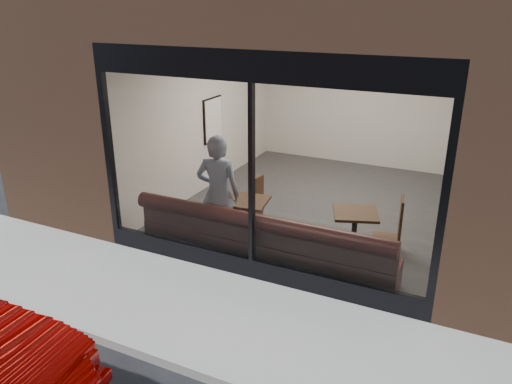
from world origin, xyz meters
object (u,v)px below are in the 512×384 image
at_px(cafe_chair_left, 248,213).
at_px(cafe_table_left, 247,201).
at_px(banquette, 264,251).
at_px(cafe_table_right, 356,213).
at_px(person, 218,194).
at_px(cafe_chair_right, 386,239).

bearing_deg(cafe_chair_left, cafe_table_left, 122.42).
xyz_separation_m(banquette, cafe_table_left, (-0.56, 0.55, 0.52)).
bearing_deg(cafe_table_right, person, -162.05).
xyz_separation_m(person, cafe_chair_right, (2.45, 1.01, -0.70)).
relative_size(person, cafe_chair_left, 5.00).
xyz_separation_m(cafe_chair_left, cafe_chair_right, (2.42, 0.04, 0.00)).
bearing_deg(cafe_table_left, banquette, -44.71).
relative_size(banquette, cafe_chair_right, 9.80).
xyz_separation_m(cafe_table_left, cafe_chair_left, (-0.29, 0.61, -0.50)).
relative_size(person, cafe_table_left, 2.92).
bearing_deg(person, cafe_chair_right, -171.64).
height_order(person, cafe_table_right, person).
distance_m(person, cafe_table_right, 2.13).
bearing_deg(cafe_table_right, banquette, -143.54).
bearing_deg(banquette, cafe_chair_right, 37.38).
height_order(person, cafe_table_left, person).
xyz_separation_m(cafe_table_right, cafe_chair_right, (0.43, 0.36, -0.50)).
distance_m(cafe_table_left, cafe_chair_left, 0.84).
distance_m(person, cafe_chair_right, 2.74).
distance_m(banquette, cafe_table_left, 0.94).
xyz_separation_m(person, cafe_table_right, (2.02, 0.65, -0.20)).
height_order(banquette, cafe_table_right, cafe_table_right).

